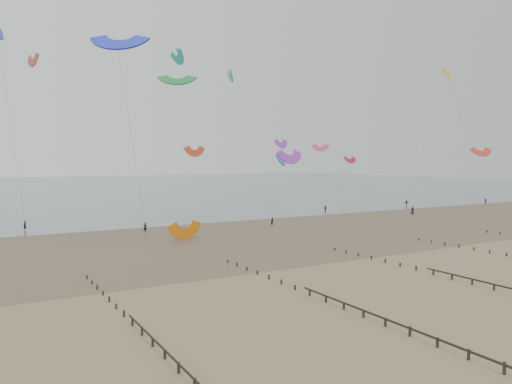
# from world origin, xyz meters

# --- Properties ---
(ground) EXTENTS (500.00, 500.00, 0.00)m
(ground) POSITION_xyz_m (0.00, 0.00, 0.00)
(ground) COLOR brown
(ground) RESTS_ON ground
(sea_and_shore) EXTENTS (500.00, 665.00, 0.03)m
(sea_and_shore) POSITION_xyz_m (-4.08, 34.40, 0.01)
(sea_and_shore) COLOR #475654
(sea_and_shore) RESTS_ON ground
(kitesurfer_lead) EXTENTS (0.72, 0.50, 1.90)m
(kitesurfer_lead) POSITION_xyz_m (-15.20, 44.04, 0.95)
(kitesurfer_lead) COLOR black
(kitesurfer_lead) RESTS_ON ground
(kitesurfers) EXTENTS (126.81, 18.13, 1.84)m
(kitesurfers) POSITION_xyz_m (43.26, 50.03, 0.85)
(kitesurfers) COLOR black
(kitesurfers) RESTS_ON ground
(grounded_kite) EXTENTS (6.95, 6.07, 3.24)m
(grounded_kite) POSITION_xyz_m (-11.58, 33.04, 0.00)
(grounded_kite) COLOR orange
(grounded_kite) RESTS_ON ground
(kites_airborne) EXTENTS (236.67, 115.23, 43.85)m
(kites_airborne) POSITION_xyz_m (-19.63, 87.90, 22.92)
(kites_airborne) COLOR #158433
(kites_airborne) RESTS_ON ground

